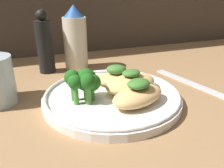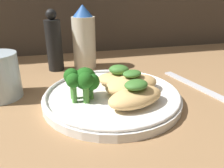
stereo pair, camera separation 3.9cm
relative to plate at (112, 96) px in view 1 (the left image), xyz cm
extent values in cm
cube|color=#936D47|center=(0.00, 0.00, -1.49)|extent=(180.00, 180.00, 1.00)
cylinder|color=white|center=(0.00, 0.00, -0.29)|extent=(25.23, 25.23, 1.40)
torus|color=white|center=(0.00, 0.00, 0.71)|extent=(24.63, 24.63, 0.60)
ellipsoid|color=tan|center=(2.68, -5.12, 1.88)|extent=(11.44, 8.57, 2.94)
ellipsoid|color=#3D752D|center=(2.68, -5.12, 4.09)|extent=(4.93, 4.43, 1.48)
ellipsoid|color=tan|center=(3.79, -0.05, 1.93)|extent=(12.04, 9.03, 3.04)
ellipsoid|color=#3D752D|center=(3.79, -0.05, 4.05)|extent=(4.27, 3.76, 1.20)
ellipsoid|color=tan|center=(2.52, 4.23, 1.52)|extent=(10.18, 8.55, 2.23)
ellipsoid|color=#3D752D|center=(2.52, 4.23, 3.55)|extent=(4.82, 4.32, 1.83)
cylinder|color=#4C8E38|center=(-3.97, -0.89, 1.49)|extent=(0.74, 0.74, 2.16)
sphere|color=#1E5B19|center=(-3.97, -0.89, 3.63)|extent=(3.03, 3.03, 3.03)
cylinder|color=#4C8E38|center=(-4.82, 0.35, 1.50)|extent=(0.99, 0.99, 2.18)
sphere|color=#1E5B19|center=(-4.82, 0.35, 3.96)|extent=(3.92, 3.92, 3.92)
cylinder|color=#4C8E38|center=(-7.12, 0.15, 2.06)|extent=(0.78, 0.78, 3.30)
sphere|color=#1E5B19|center=(-7.12, 0.15, 4.65)|extent=(2.69, 2.69, 2.69)
cylinder|color=#4C8E38|center=(-6.97, -1.58, 1.99)|extent=(0.87, 0.87, 3.16)
sphere|color=#1E5B19|center=(-6.97, -1.58, 4.42)|extent=(2.43, 2.43, 2.43)
cylinder|color=#4C8E38|center=(-5.05, -2.06, 1.93)|extent=(1.06, 1.06, 3.05)
sphere|color=#1E5B19|center=(-5.05, -2.06, 4.42)|extent=(2.74, 2.74, 2.74)
cylinder|color=beige|center=(-2.01, 20.87, 5.59)|extent=(5.88, 5.88, 13.16)
cone|color=#23519E|center=(-2.01, 20.87, 13.62)|extent=(5.00, 5.00, 2.90)
cylinder|color=black|center=(-9.58, 20.87, 5.31)|extent=(3.93, 3.93, 12.61)
sphere|color=black|center=(-9.58, 20.87, 12.90)|extent=(2.55, 2.55, 2.55)
cube|color=silver|center=(19.10, 1.65, -0.69)|extent=(5.43, 19.15, 0.60)
camera|label=1|loc=(-12.92, -34.05, 17.81)|focal=35.00mm
camera|label=2|loc=(-9.16, -35.24, 17.81)|focal=35.00mm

